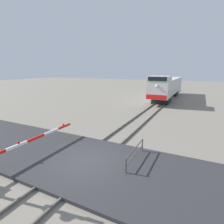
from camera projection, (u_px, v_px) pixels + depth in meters
ground_plane at (87, 163)px, 9.76m from camera, size 160.00×160.00×0.00m
rail_track_left at (77, 159)px, 10.05m from camera, size 0.08×80.00×0.15m
rail_track_right at (98, 165)px, 9.43m from camera, size 0.08×80.00×0.15m
road_surface at (87, 162)px, 9.74m from camera, size 36.00×5.71×0.17m
locomotive at (167, 87)px, 30.44m from camera, size 2.85×16.95×4.13m
guard_railing at (135, 153)px, 9.58m from camera, size 0.08×2.72×0.95m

